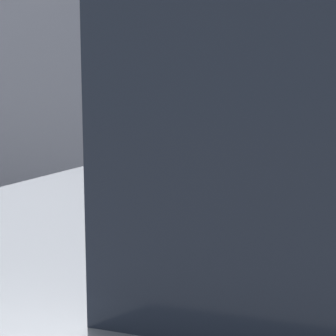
% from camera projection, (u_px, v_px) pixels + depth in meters
% --- Properties ---
extents(sidewalk, '(24.00, 2.80, 0.12)m').
position_uv_depth(sidewalk, '(139.00, 253.00, 4.48)').
color(sidewalk, '#9E9B96').
rests_on(sidewalk, ground_plane).
extents(building_facade, '(24.00, 0.30, 5.13)m').
position_uv_depth(building_facade, '(198.00, 27.00, 6.53)').
color(building_facade, gray).
rests_on(building_facade, ground_plane).
extents(parking_meter, '(0.21, 0.14, 1.55)m').
position_uv_depth(parking_meter, '(168.00, 133.00, 3.19)').
color(parking_meter, slate).
rests_on(parking_meter, sidewalk).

